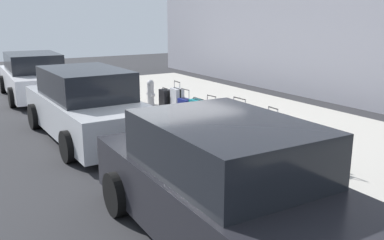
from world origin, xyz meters
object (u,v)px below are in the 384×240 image
suitcase_silver_2 (272,137)px  parked_car_charcoal_0 (225,187)px  parked_car_white_2 (34,77)px  suitcase_red_6 (211,118)px  suitcase_teal_7 (198,112)px  fire_hydrant (151,92)px  suitcase_teal_0 (305,154)px  suitcase_olive_5 (220,124)px  suitcase_black_3 (251,130)px  suitcase_navy_1 (286,144)px  suitcase_silver_9 (177,102)px  bollard_post (137,88)px  suitcase_navy_8 (185,109)px  suitcase_black_10 (165,101)px  suitcase_maroon_4 (239,125)px  parked_car_silver_1 (86,106)px

suitcase_silver_2 → parked_car_charcoal_0: size_ratio=0.21×
parked_car_white_2 → suitcase_red_6: bearing=-160.3°
suitcase_teal_7 → fire_hydrant: fire_hydrant is taller
suitcase_teal_0 → suitcase_olive_5: bearing=1.5°
suitcase_black_3 → parked_car_white_2: size_ratio=0.17×
suitcase_navy_1 → suitcase_silver_9: 4.24m
suitcase_teal_0 → parked_car_charcoal_0: 2.79m
bollard_post → parked_car_charcoal_0: 8.34m
suitcase_navy_1 → parked_car_white_2: size_ratio=0.18×
fire_hydrant → parked_car_charcoal_0: 7.77m
suitcase_teal_7 → suitcase_navy_8: (0.58, 0.04, -0.03)m
suitcase_black_3 → suitcase_black_10: suitcase_black_3 is taller
suitcase_teal_0 → suitcase_black_3: 1.46m
bollard_post → suitcase_red_6: bearing=-177.3°
fire_hydrant → suitcase_silver_9: bearing=-177.9°
suitcase_silver_9 → suitcase_black_3: bearing=178.2°
suitcase_red_6 → suitcase_black_10: 2.23m
suitcase_navy_1 → suitcase_silver_2: bearing=-8.9°
suitcase_black_10 → bollard_post: 1.66m
suitcase_silver_9 → suitcase_maroon_4: bearing=179.9°
suitcase_navy_1 → bollard_post: bearing=1.3°
suitcase_black_3 → suitcase_black_10: bearing=-0.4°
suitcase_olive_5 → parked_car_silver_1: (1.85, 2.48, 0.35)m
suitcase_navy_1 → suitcase_maroon_4: 1.52m
bollard_post → suitcase_navy_1: bearing=-178.7°
suitcase_olive_5 → parked_car_charcoal_0: bearing=145.5°
suitcase_teal_0 → parked_car_charcoal_0: size_ratio=0.17×
suitcase_teal_7 → suitcase_silver_9: size_ratio=0.72×
suitcase_red_6 → suitcase_silver_9: suitcase_silver_9 is taller
suitcase_silver_2 → suitcase_navy_8: bearing=1.5°
parked_car_white_2 → bollard_post: bearing=-144.2°
suitcase_red_6 → parked_car_charcoal_0: bearing=147.9°
suitcase_red_6 → bollard_post: bearing=2.7°
parked_car_charcoal_0 → parked_car_white_2: bearing=0.0°
suitcase_navy_8 → suitcase_black_10: (1.07, 0.01, 0.04)m
suitcase_teal_0 → suitcase_navy_1: 0.49m
suitcase_black_10 → parked_car_charcoal_0: parked_car_charcoal_0 is taller
suitcase_silver_9 → suitcase_black_10: size_ratio=1.36×
suitcase_maroon_4 → parked_car_silver_1: parked_car_silver_1 is taller
parked_car_white_2 → suitcase_black_10: bearing=-153.1°
suitcase_teal_7 → parked_car_silver_1: bearing=73.2°
suitcase_silver_2 → suitcase_black_3: size_ratio=1.16×
suitcase_olive_5 → fire_hydrant: (3.72, -0.07, 0.14)m
suitcase_teal_0 → suitcase_maroon_4: size_ratio=0.79×
suitcase_navy_1 → suitcase_silver_9: size_ratio=0.94×
suitcase_maroon_4 → parked_car_silver_1: size_ratio=0.20×
parked_car_silver_1 → suitcase_teal_0: bearing=-149.8°
suitcase_red_6 → parked_car_white_2: bearing=19.7°
parked_car_charcoal_0 → parked_car_white_2: parked_car_charcoal_0 is taller
suitcase_black_3 → suitcase_teal_7: (2.14, -0.07, -0.06)m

